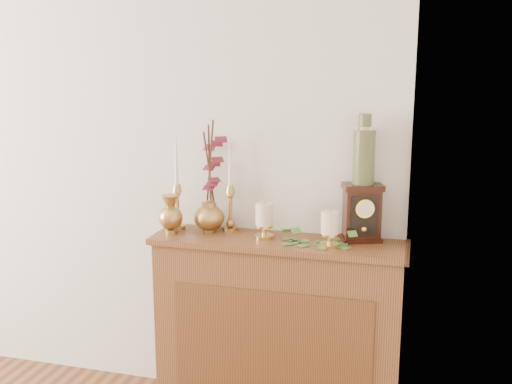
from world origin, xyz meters
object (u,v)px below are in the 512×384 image
(ginger_jar, at_px, (213,180))
(candlestick_center, at_px, (230,201))
(mantel_clock, at_px, (362,213))
(candlestick_left, at_px, (177,199))
(bud_vase, at_px, (171,215))
(ceramic_vase, at_px, (364,153))

(ginger_jar, bearing_deg, candlestick_center, -3.06)
(candlestick_center, relative_size, mantel_clock, 1.75)
(candlestick_left, distance_m, candlestick_center, 0.28)
(mantel_clock, bearing_deg, candlestick_left, 163.98)
(bud_vase, xyz_separation_m, ginger_jar, (0.18, 0.13, 0.16))
(ginger_jar, distance_m, ceramic_vase, 0.77)
(bud_vase, height_order, mantel_clock, mantel_clock)
(bud_vase, bearing_deg, mantel_clock, 7.72)
(candlestick_left, xyz_separation_m, bud_vase, (-0.00, -0.09, -0.06))
(bud_vase, bearing_deg, ginger_jar, 34.97)
(candlestick_left, distance_m, ceramic_vase, 0.97)
(ginger_jar, xyz_separation_m, ceramic_vase, (0.75, 0.00, 0.17))
(candlestick_center, distance_m, ceramic_vase, 0.71)
(candlestick_left, height_order, mantel_clock, candlestick_left)
(ginger_jar, relative_size, ceramic_vase, 1.73)
(mantel_clock, xyz_separation_m, ceramic_vase, (-0.00, 0.00, 0.29))
(candlestick_center, bearing_deg, ceramic_vase, 0.57)
(candlestick_left, height_order, ginger_jar, ginger_jar)
(bud_vase, xyz_separation_m, mantel_clock, (0.93, 0.13, 0.04))
(candlestick_center, distance_m, bud_vase, 0.31)
(candlestick_center, bearing_deg, ginger_jar, 176.94)
(candlestick_left, height_order, bud_vase, candlestick_left)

